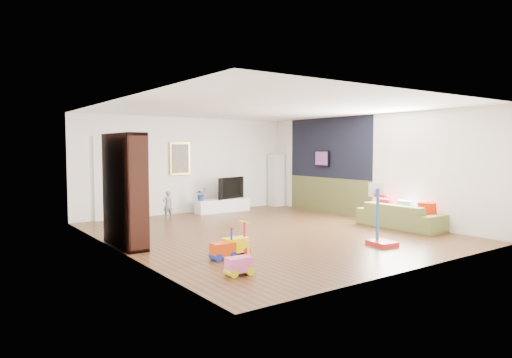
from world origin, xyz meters
TOP-DOWN VIEW (x-y plane):
  - floor at (0.00, 0.00)m, footprint 6.50×7.50m
  - ceiling at (0.00, 0.00)m, footprint 6.50×7.50m
  - wall_back at (0.00, 3.75)m, footprint 6.50×0.00m
  - wall_front at (0.00, -3.75)m, footprint 6.50×0.00m
  - wall_left at (-3.25, 0.00)m, footprint 0.00×7.50m
  - wall_right at (3.25, 0.00)m, footprint 0.00×7.50m
  - navy_accent at (3.23, 1.40)m, footprint 0.01×3.20m
  - olive_wainscot at (3.23, 1.40)m, footprint 0.01×3.20m
  - doorway at (-1.90, 3.71)m, footprint 1.45×0.06m
  - painting_back at (-0.25, 3.71)m, footprint 0.62×0.06m
  - artwork_right at (3.17, 1.60)m, footprint 0.04×0.56m
  - media_console at (0.87, 3.28)m, footprint 1.63×0.42m
  - tall_cabinet at (3.01, 3.51)m, footprint 0.39×0.39m
  - bookshelf at (-3.01, 0.42)m, footprint 0.39×1.45m
  - sofa at (2.80, -1.39)m, footprint 0.81×1.98m
  - basketball_hoop at (0.96, -2.36)m, footprint 0.48×0.55m
  - ride_on_yellow at (-1.72, -1.41)m, footprint 0.44×0.28m
  - ride_on_orange at (-2.04, -1.52)m, footprint 0.40×0.25m
  - ride_on_pink at (-2.35, -2.46)m, footprint 0.39×0.26m
  - child at (-0.96, 3.00)m, footprint 0.28×0.19m
  - tv at (1.10, 3.32)m, footprint 1.07×0.46m
  - vase_plant at (0.17, 3.28)m, footprint 0.38×0.35m
  - pillow_left at (3.01, -1.94)m, footprint 0.15×0.39m
  - pillow_center at (2.99, -1.38)m, footprint 0.11×0.37m
  - pillow_right at (2.95, -0.83)m, footprint 0.09×0.35m

SIDE VIEW (x-z plane):
  - floor at x=0.00m, z-range 0.00..0.00m
  - media_console at x=0.87m, z-range 0.00..0.38m
  - ride_on_pink at x=-2.35m, z-range 0.00..0.50m
  - ride_on_orange at x=-2.04m, z-range 0.00..0.52m
  - ride_on_yellow at x=-1.72m, z-range 0.00..0.57m
  - sofa at x=2.80m, z-range 0.00..0.58m
  - child at x=-0.96m, z-range 0.00..0.74m
  - pillow_left at x=3.01m, z-range 0.26..0.65m
  - pillow_center at x=2.99m, z-range 0.27..0.64m
  - pillow_right at x=2.95m, z-range 0.28..0.63m
  - olive_wainscot at x=3.23m, z-range 0.00..1.00m
  - vase_plant at x=0.17m, z-range 0.38..0.74m
  - basketball_hoop at x=0.96m, z-range 0.00..1.20m
  - tv at x=1.10m, z-range 0.38..1.00m
  - tall_cabinet at x=3.01m, z-range 0.00..1.64m
  - doorway at x=-1.90m, z-range 0.00..2.10m
  - bookshelf at x=-3.01m, z-range 0.00..2.12m
  - wall_back at x=0.00m, z-range 0.00..2.70m
  - wall_front at x=0.00m, z-range 0.00..2.70m
  - wall_left at x=-3.25m, z-range 0.00..2.70m
  - wall_right at x=3.25m, z-range 0.00..2.70m
  - artwork_right at x=3.17m, z-range 1.32..1.78m
  - painting_back at x=-0.25m, z-range 1.09..2.01m
  - navy_accent at x=3.23m, z-range 1.00..2.70m
  - ceiling at x=0.00m, z-range 2.70..2.70m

